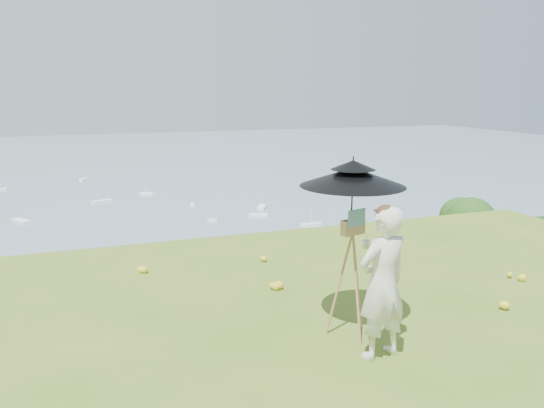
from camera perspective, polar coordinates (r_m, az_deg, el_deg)
name	(u,v)px	position (r m, az deg, el deg)	size (l,w,h in m)	color
shoreline_tier	(123,347)	(88.02, -15.74, -14.56)	(170.00, 28.00, 8.00)	#6B6355
bay_water	(95,175)	(246.61, -18.53, 3.02)	(700.00, 700.00, 0.00)	slate
slope_trees	(145,330)	(42.94, -13.45, -13.00)	(110.00, 50.00, 6.00)	#244A16
harbor_town	(120,308)	(85.33, -16.00, -10.66)	(110.00, 22.00, 5.00)	beige
moored_boats	(57,216)	(169.07, -22.12, -1.16)	(140.00, 140.00, 0.70)	white
wildflowers	(454,391)	(6.11, 18.98, -18.48)	(10.00, 10.50, 0.12)	yellow
painter	(382,283)	(6.32, 11.80, -8.35)	(0.67, 0.44, 1.84)	white
field_easel	(351,274)	(6.80, 8.53, -7.41)	(0.64, 0.64, 1.68)	brown
sun_umbrella	(352,194)	(6.55, 8.62, 1.03)	(1.30, 1.30, 0.94)	black
painter_cap	(386,210)	(6.07, 12.16, -0.67)	(0.22, 0.26, 0.10)	#C66F6C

